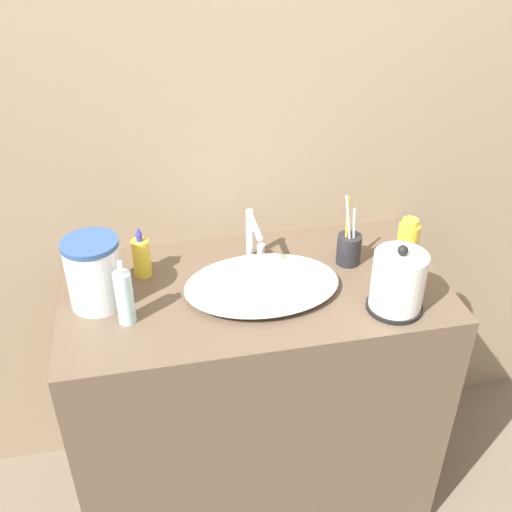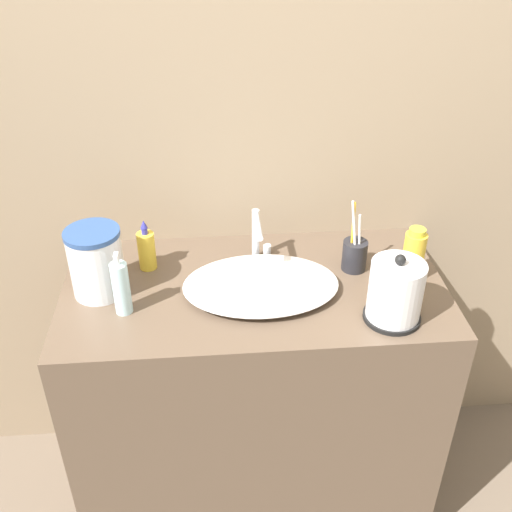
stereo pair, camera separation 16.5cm
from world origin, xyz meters
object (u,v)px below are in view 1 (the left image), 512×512
(toothbrush_cup, at_px, (349,248))
(electric_kettle, at_px, (398,284))
(water_pitcher, at_px, (94,273))
(shampoo_bottle, at_px, (141,257))
(lotion_bottle, at_px, (125,297))
(faucet, at_px, (253,234))
(mouthwash_bottle, at_px, (407,245))

(toothbrush_cup, bearing_deg, electric_kettle, -78.36)
(electric_kettle, bearing_deg, water_pitcher, 166.51)
(electric_kettle, relative_size, toothbrush_cup, 0.89)
(shampoo_bottle, bearing_deg, lotion_bottle, -103.44)
(electric_kettle, bearing_deg, faucet, 137.10)
(water_pitcher, bearing_deg, electric_kettle, -13.49)
(electric_kettle, height_order, shampoo_bottle, electric_kettle)
(lotion_bottle, xyz_separation_m, shampoo_bottle, (0.05, 0.21, -0.02))
(faucet, height_order, shampoo_bottle, faucet)
(faucet, height_order, lotion_bottle, lotion_bottle)
(faucet, relative_size, toothbrush_cup, 0.72)
(shampoo_bottle, bearing_deg, water_pitcher, -138.55)
(electric_kettle, relative_size, shampoo_bottle, 1.24)
(electric_kettle, xyz_separation_m, lotion_bottle, (-0.71, 0.09, -0.00))
(toothbrush_cup, xyz_separation_m, shampoo_bottle, (-0.61, 0.06, 0.01))
(shampoo_bottle, bearing_deg, mouthwash_bottle, -8.98)
(shampoo_bottle, bearing_deg, electric_kettle, -24.39)
(mouthwash_bottle, distance_m, water_pitcher, 0.88)
(lotion_bottle, distance_m, water_pitcher, 0.13)
(mouthwash_bottle, relative_size, water_pitcher, 0.84)
(faucet, distance_m, lotion_bottle, 0.44)
(faucet, distance_m, electric_kettle, 0.45)
(shampoo_bottle, bearing_deg, toothbrush_cup, -5.43)
(faucet, xyz_separation_m, water_pitcher, (-0.45, -0.12, 0.00))
(mouthwash_bottle, bearing_deg, faucet, 163.59)
(mouthwash_bottle, height_order, water_pitcher, water_pitcher)
(toothbrush_cup, bearing_deg, water_pitcher, -175.89)
(faucet, bearing_deg, water_pitcher, -165.51)
(toothbrush_cup, distance_m, water_pitcher, 0.73)
(toothbrush_cup, bearing_deg, shampoo_bottle, 174.57)
(faucet, bearing_deg, toothbrush_cup, -13.08)
(faucet, bearing_deg, shampoo_bottle, -178.79)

